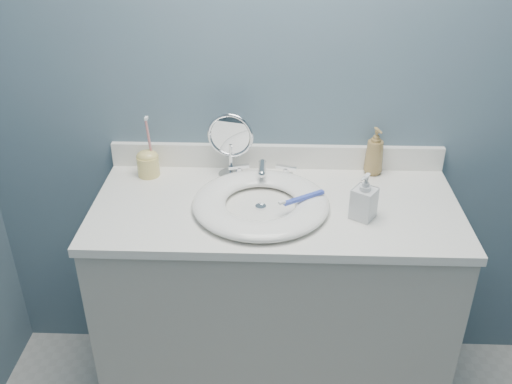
{
  "coord_description": "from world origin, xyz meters",
  "views": [
    {
      "loc": [
        -0.01,
        -0.65,
        1.86
      ],
      "look_at": [
        -0.07,
        0.94,
        0.94
      ],
      "focal_mm": 40.0,
      "sensor_mm": 36.0,
      "label": 1
    }
  ],
  "objects_px": {
    "soap_bottle_clear": "(364,196)",
    "toothbrush_holder": "(148,162)",
    "makeup_mirror": "(231,143)",
    "soap_bottle_amber": "(375,151)"
  },
  "relations": [
    {
      "from": "soap_bottle_amber",
      "to": "toothbrush_holder",
      "type": "distance_m",
      "value": 0.82
    },
    {
      "from": "makeup_mirror",
      "to": "toothbrush_holder",
      "type": "relative_size",
      "value": 1.06
    },
    {
      "from": "makeup_mirror",
      "to": "soap_bottle_clear",
      "type": "height_order",
      "value": "makeup_mirror"
    },
    {
      "from": "makeup_mirror",
      "to": "soap_bottle_clear",
      "type": "bearing_deg",
      "value": -23.07
    },
    {
      "from": "soap_bottle_clear",
      "to": "soap_bottle_amber",
      "type": "bearing_deg",
      "value": 109.56
    },
    {
      "from": "soap_bottle_amber",
      "to": "toothbrush_holder",
      "type": "xyz_separation_m",
      "value": [
        -0.81,
        -0.04,
        -0.04
      ]
    },
    {
      "from": "makeup_mirror",
      "to": "soap_bottle_amber",
      "type": "relative_size",
      "value": 1.38
    },
    {
      "from": "makeup_mirror",
      "to": "soap_bottle_clear",
      "type": "relative_size",
      "value": 1.58
    },
    {
      "from": "soap_bottle_clear",
      "to": "toothbrush_holder",
      "type": "xyz_separation_m",
      "value": [
        -0.74,
        0.26,
        -0.02
      ]
    },
    {
      "from": "makeup_mirror",
      "to": "soap_bottle_amber",
      "type": "height_order",
      "value": "makeup_mirror"
    }
  ]
}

